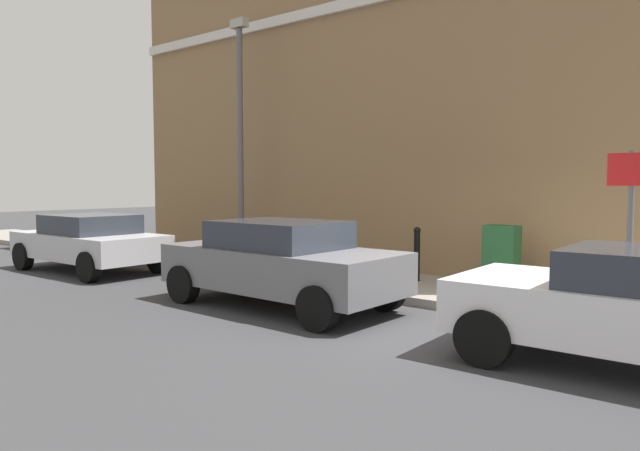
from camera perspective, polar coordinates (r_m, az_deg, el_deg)
ground at (r=8.55m, az=11.26°, el=-9.54°), size 80.00×80.00×0.00m
sidewalk at (r=13.75m, az=-7.25°, el=-4.00°), size 2.34×30.00×0.15m
corner_building at (r=16.61m, az=8.04°, el=14.35°), size 6.95×13.19×9.95m
car_grey at (r=9.48m, az=-3.91°, el=-3.55°), size 1.93×4.10×1.41m
car_silver at (r=14.32m, az=-21.69°, el=-1.44°), size 1.95×3.98×1.31m
utility_cabinet at (r=10.45m, az=17.37°, el=-3.37°), size 0.46×0.61×1.15m
bollard_near_cabinet at (r=11.27m, az=9.49°, el=-2.59°), size 0.14×0.14×1.04m
street_sign at (r=8.82m, az=28.18°, el=1.38°), size 0.08×0.60×2.30m
lamppost at (r=14.12m, az=-7.83°, el=9.33°), size 0.20×0.44×5.72m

